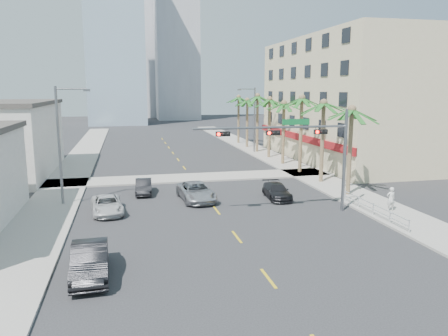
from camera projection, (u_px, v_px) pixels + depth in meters
name	position (u px, v px, depth m)	size (l,w,h in m)	color
ground	(256.00, 262.00, 22.43)	(260.00, 260.00, 0.00)	#262628
sidewalk_right	(312.00, 176.00, 44.21)	(4.00, 120.00, 0.15)	gray
sidewalk_left	(63.00, 188.00, 39.03)	(4.00, 120.00, 0.15)	gray
sidewalk_cross	(192.00, 178.00, 43.54)	(80.00, 4.00, 0.15)	gray
building_right	(356.00, 100.00, 54.65)	(15.25, 28.00, 15.00)	#CABA8E
tower_far_left	(115.00, 27.00, 107.64)	(14.00, 14.00, 48.00)	#99B2C6
tower_far_right	(176.00, 14.00, 124.64)	(12.00, 12.00, 60.00)	#ADADB2
tower_far_center	(133.00, 50.00, 138.05)	(16.00, 16.00, 42.00)	#ADADB2
traffic_signal_mast	(303.00, 143.00, 30.41)	(11.12, 0.54, 7.20)	slate
palm_tree_0	(352.00, 110.00, 35.20)	(4.80, 4.80, 7.80)	brown
palm_tree_1	(324.00, 104.00, 40.13)	(4.80, 4.80, 8.16)	brown
palm_tree_2	(302.00, 99.00, 45.06)	(4.80, 4.80, 8.52)	brown
palm_tree_3	(284.00, 104.00, 50.17)	(4.80, 4.80, 7.80)	brown
palm_tree_4	(270.00, 100.00, 55.10)	(4.80, 4.80, 8.16)	brown
palm_tree_5	(258.00, 97.00, 60.03)	(4.80, 4.80, 8.52)	brown
palm_tree_6	(247.00, 101.00, 65.15)	(4.80, 4.80, 7.80)	brown
palm_tree_7	(239.00, 98.00, 70.08)	(4.80, 4.80, 8.16)	brown
streetlight_left	(62.00, 140.00, 32.60)	(2.55, 0.25, 9.00)	slate
streetlight_right	(253.00, 116.00, 60.39)	(2.55, 0.25, 9.00)	slate
guardrail	(373.00, 208.00, 30.29)	(0.08, 8.08, 1.00)	silver
car_parked_mid	(90.00, 261.00, 20.58)	(1.67, 4.79, 1.58)	black
car_parked_far	(107.00, 205.00, 31.17)	(2.07, 4.50, 1.25)	silver
car_lane_left	(144.00, 187.00, 37.02)	(1.32, 3.80, 1.25)	black
car_lane_center	(196.00, 192.00, 34.78)	(2.42, 5.24, 1.46)	#B2B2B7
car_lane_right	(277.00, 191.00, 35.44)	(1.72, 4.24, 1.23)	black
pedestrian	(391.00, 199.00, 31.32)	(0.63, 0.41, 1.72)	silver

